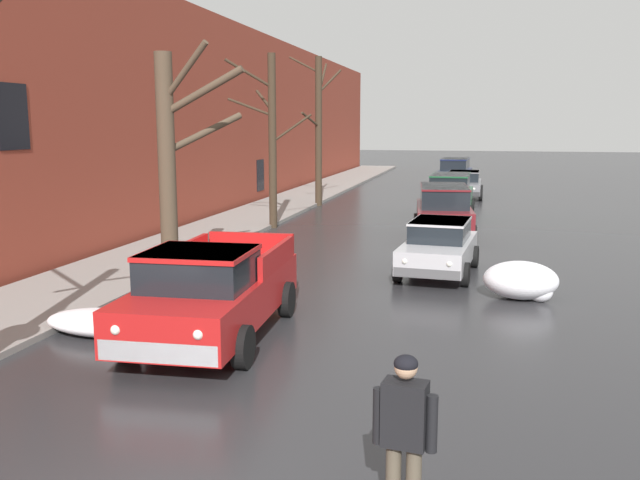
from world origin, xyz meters
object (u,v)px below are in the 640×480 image
at_px(bare_tree_second_along_sidewalk, 172,158).
at_px(pedestrian_with_coffee, 405,428).
at_px(pickup_truck_red_approaching_near_lane, 211,292).
at_px(sedan_silver_parked_kerbside_close, 439,246).
at_px(sedan_grey_queued_behind_truck, 464,184).
at_px(suv_darkblue_at_far_intersection, 455,172).
at_px(bare_tree_mid_block, 271,137).
at_px(suv_maroon_parked_kerbside_mid, 443,210).
at_px(suv_green_parked_far_down_block, 450,194).
at_px(bare_tree_far_down_block, 319,128).

bearing_deg(bare_tree_second_along_sidewalk, pedestrian_with_coffee, -54.34).
bearing_deg(pickup_truck_red_approaching_near_lane, sedan_silver_parked_kerbside_close, 60.41).
distance_m(sedan_grey_queued_behind_truck, suv_darkblue_at_far_intersection, 5.78).
bearing_deg(sedan_silver_parked_kerbside_close, suv_darkblue_at_far_intersection, 91.38).
xyz_separation_m(pickup_truck_red_approaching_near_lane, suv_darkblue_at_far_intersection, (3.09, 31.72, 0.11)).
bearing_deg(sedan_silver_parked_kerbside_close, bare_tree_second_along_sidewalk, -162.84).
bearing_deg(bare_tree_mid_block, sedan_grey_queued_behind_truck, 61.82).
distance_m(suv_maroon_parked_kerbside_mid, pedestrian_with_coffee, 17.50).
relative_size(bare_tree_second_along_sidewalk, suv_maroon_parked_kerbside_mid, 1.28).
bearing_deg(suv_green_parked_far_down_block, bare_tree_far_down_block, 157.05).
height_order(bare_tree_mid_block, suv_darkblue_at_far_intersection, bare_tree_mid_block).
xyz_separation_m(pickup_truck_red_approaching_near_lane, sedan_grey_queued_behind_truck, (3.79, 25.99, -0.13)).
height_order(pickup_truck_red_approaching_near_lane, suv_maroon_parked_kerbside_mid, suv_maroon_parked_kerbside_mid).
distance_m(bare_tree_mid_block, suv_maroon_parked_kerbside_mid, 6.99).
distance_m(bare_tree_second_along_sidewalk, sedan_grey_queued_behind_truck, 22.61).
relative_size(sedan_silver_parked_kerbside_close, sedan_grey_queued_behind_truck, 0.93).
relative_size(bare_tree_far_down_block, sedan_grey_queued_behind_truck, 1.64).
bearing_deg(bare_tree_second_along_sidewalk, suv_maroon_parked_kerbside_mid, 51.09).
relative_size(pickup_truck_red_approaching_near_lane, suv_maroon_parked_kerbside_mid, 1.15).
distance_m(suv_maroon_parked_kerbside_mid, suv_green_parked_far_down_block, 5.71).
height_order(sedan_grey_queued_behind_truck, pedestrian_with_coffee, pedestrian_with_coffee).
bearing_deg(bare_tree_second_along_sidewalk, sedan_silver_parked_kerbside_close, 17.16).
height_order(bare_tree_far_down_block, pickup_truck_red_approaching_near_lane, bare_tree_far_down_block).
bearing_deg(suv_darkblue_at_far_intersection, sedan_silver_parked_kerbside_close, -88.62).
relative_size(sedan_grey_queued_behind_truck, pedestrian_with_coffee, 2.46).
xyz_separation_m(bare_tree_mid_block, suv_green_parked_far_down_block, (6.44, 4.72, -2.43)).
height_order(bare_tree_second_along_sidewalk, suv_darkblue_at_far_intersection, bare_tree_second_along_sidewalk).
xyz_separation_m(bare_tree_mid_block, suv_maroon_parked_kerbside_mid, (6.48, -0.99, -2.42)).
height_order(sedan_silver_parked_kerbside_close, suv_maroon_parked_kerbside_mid, suv_maroon_parked_kerbside_mid).
bearing_deg(suv_darkblue_at_far_intersection, bare_tree_far_down_block, -118.87).
distance_m(bare_tree_mid_block, sedan_grey_queued_behind_truck, 14.63).
distance_m(bare_tree_far_down_block, suv_maroon_parked_kerbside_mid, 10.95).
bearing_deg(pedestrian_with_coffee, bare_tree_mid_block, 111.02).
bearing_deg(suv_green_parked_far_down_block, pedestrian_with_coffee, -88.35).
bearing_deg(suv_maroon_parked_kerbside_mid, bare_tree_far_down_block, 127.46).
xyz_separation_m(sedan_silver_parked_kerbside_close, suv_green_parked_far_down_block, (-0.27, 11.51, 0.24)).
height_order(pickup_truck_red_approaching_near_lane, sedan_grey_queued_behind_truck, pickup_truck_red_approaching_near_lane).
xyz_separation_m(suv_maroon_parked_kerbside_mid, pedestrian_with_coffee, (0.62, -17.49, 0.05)).
bearing_deg(sedan_grey_queued_behind_truck, suv_darkblue_at_far_intersection, 96.98).
xyz_separation_m(bare_tree_far_down_block, suv_green_parked_far_down_block, (6.40, -2.71, -2.76)).
relative_size(suv_green_parked_far_down_block, suv_darkblue_at_far_intersection, 0.90).
distance_m(bare_tree_second_along_sidewalk, pickup_truck_red_approaching_near_lane, 5.75).
xyz_separation_m(suv_maroon_parked_kerbside_mid, suv_darkblue_at_far_intersection, (-0.39, 19.40, 0.00)).
distance_m(pickup_truck_red_approaching_near_lane, sedan_grey_queued_behind_truck, 26.26).
bearing_deg(sedan_silver_parked_kerbside_close, bare_tree_mid_block, 134.61).
bearing_deg(pickup_truck_red_approaching_near_lane, suv_darkblue_at_far_intersection, 84.44).
distance_m(bare_tree_far_down_block, pickup_truck_red_approaching_near_lane, 21.14).
bearing_deg(suv_green_parked_far_down_block, pickup_truck_red_approaching_near_lane, -100.78).
relative_size(sedan_silver_parked_kerbside_close, suv_maroon_parked_kerbside_mid, 0.87).
xyz_separation_m(suv_darkblue_at_far_intersection, pedestrian_with_coffee, (1.01, -36.89, 0.05)).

